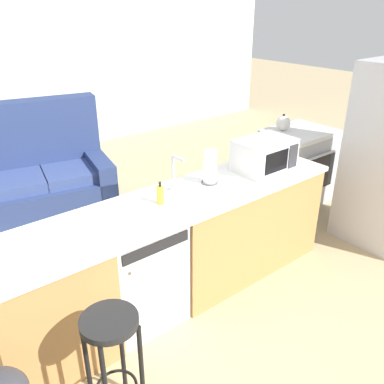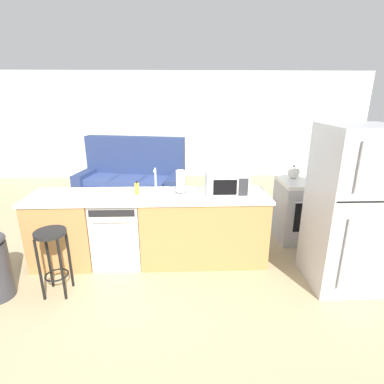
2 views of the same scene
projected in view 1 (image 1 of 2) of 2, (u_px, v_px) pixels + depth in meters
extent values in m
plane|color=tan|center=(165.00, 301.00, 3.39)|extent=(24.00, 24.00, 0.00)
cube|color=beige|center=(14.00, 73.00, 5.96)|extent=(10.00, 0.06, 2.60)
cube|color=#B77F47|center=(49.00, 308.00, 2.68)|extent=(0.75, 0.62, 0.86)
cube|color=#B77F47|center=(238.00, 225.00, 3.67)|extent=(1.55, 0.62, 0.86)
cube|color=white|center=(178.00, 201.00, 3.10)|extent=(2.94, 0.66, 0.04)
cube|color=#49331C|center=(179.00, 289.00, 3.46)|extent=(2.86, 0.56, 0.08)
cube|color=silver|center=(136.00, 271.00, 3.07)|extent=(0.58, 0.58, 0.84)
cube|color=black|center=(157.00, 247.00, 2.70)|extent=(0.52, 0.01, 0.08)
cylinder|color=#B2B2B7|center=(158.00, 261.00, 2.74)|extent=(0.44, 0.02, 0.02)
cube|color=#A8AAB2|center=(296.00, 168.00, 4.92)|extent=(0.76, 0.64, 0.85)
cube|color=black|center=(319.00, 173.00, 4.67)|extent=(0.53, 0.01, 0.43)
cylinder|color=silver|center=(324.00, 155.00, 4.56)|extent=(0.61, 0.03, 0.03)
cube|color=white|center=(300.00, 132.00, 4.73)|extent=(0.76, 0.64, 0.05)
torus|color=black|center=(300.00, 136.00, 4.53)|extent=(0.16, 0.16, 0.01)
torus|color=black|center=(319.00, 130.00, 4.73)|extent=(0.16, 0.16, 0.01)
torus|color=black|center=(282.00, 131.00, 4.71)|extent=(0.16, 0.16, 0.01)
torus|color=black|center=(301.00, 126.00, 4.91)|extent=(0.16, 0.16, 0.01)
cube|color=white|center=(264.00, 155.00, 3.57)|extent=(0.50, 0.36, 0.28)
cube|color=black|center=(277.00, 162.00, 3.41)|extent=(0.27, 0.01, 0.18)
cube|color=#2D2D33|center=(293.00, 156.00, 3.53)|extent=(0.11, 0.01, 0.21)
cylinder|color=silver|center=(174.00, 188.00, 3.23)|extent=(0.07, 0.07, 0.03)
cylinder|color=silver|center=(173.00, 171.00, 3.17)|extent=(0.02, 0.02, 0.26)
cylinder|color=silver|center=(178.00, 158.00, 3.06)|extent=(0.02, 0.14, 0.02)
cylinder|color=#4C4C51|center=(210.00, 182.00, 3.36)|extent=(0.14, 0.14, 0.01)
cylinder|color=white|center=(210.00, 166.00, 3.30)|extent=(0.11, 0.11, 0.27)
cylinder|color=yellow|center=(160.00, 195.00, 2.99)|extent=(0.06, 0.06, 0.14)
cylinder|color=black|center=(160.00, 184.00, 2.95)|extent=(0.02, 0.02, 0.04)
sphere|color=silver|center=(283.00, 123.00, 4.68)|extent=(0.17, 0.17, 0.17)
sphere|color=black|center=(284.00, 115.00, 4.64)|extent=(0.03, 0.03, 0.03)
cone|color=silver|center=(288.00, 121.00, 4.72)|extent=(0.08, 0.04, 0.06)
cylinder|color=black|center=(109.00, 322.00, 2.16)|extent=(0.32, 0.32, 0.04)
cylinder|color=black|center=(142.00, 374.00, 2.31)|extent=(0.03, 0.03, 0.70)
cylinder|color=black|center=(88.00, 369.00, 2.34)|extent=(0.03, 0.03, 0.70)
cylinder|color=black|center=(122.00, 350.00, 2.46)|extent=(0.03, 0.03, 0.70)
cube|color=navy|center=(22.00, 202.00, 4.56)|extent=(2.14, 1.30, 0.42)
cube|color=navy|center=(12.00, 158.00, 4.65)|extent=(2.01, 0.65, 1.27)
cube|color=navy|center=(100.00, 180.00, 4.89)|extent=(0.38, 0.92, 0.62)
cube|color=#35477D|center=(18.00, 182.00, 4.41)|extent=(0.68, 0.73, 0.12)
cube|color=#35477D|center=(69.00, 173.00, 4.63)|extent=(0.68, 0.73, 0.12)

